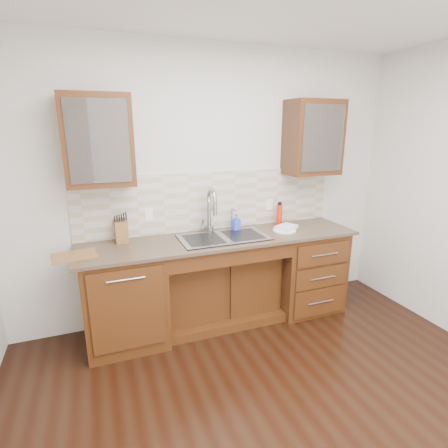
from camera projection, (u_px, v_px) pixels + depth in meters
name	position (u px, v px, depth m)	size (l,w,h in m)	color
ground	(298.00, 435.00, 2.33)	(4.00, 3.50, 0.10)	black
wall_back	(210.00, 186.00, 3.58)	(4.00, 0.10, 2.70)	beige
base_cabinet_left	(125.00, 297.00, 3.18)	(0.70, 0.62, 0.88)	#593014
base_cabinet_center	(220.00, 286.00, 3.60)	(1.20, 0.44, 0.70)	#593014
base_cabinet_right	(304.00, 268.00, 3.82)	(0.70, 0.62, 0.88)	#593014
countertop	(223.00, 239.00, 3.36)	(2.70, 0.65, 0.03)	#84705B
backsplash	(212.00, 201.00, 3.56)	(2.70, 0.02, 0.59)	beige
sink	(224.00, 246.00, 3.37)	(0.84, 0.46, 0.19)	#9E9EA5
faucet	(209.00, 213.00, 3.47)	(0.04, 0.04, 0.40)	#999993
filter_tap	(232.00, 218.00, 3.59)	(0.02, 0.02, 0.24)	#999993
upper_cabinet_left	(98.00, 141.00, 2.89)	(0.55, 0.34, 0.75)	#593014
upper_cabinet_right	(313.00, 138.00, 3.61)	(0.55, 0.34, 0.75)	#593014
outlet_left	(149.00, 215.00, 3.35)	(0.08, 0.01, 0.12)	white
outlet_right	(269.00, 205.00, 3.79)	(0.08, 0.01, 0.12)	white
soap_bottle	(236.00, 222.00, 3.56)	(0.08, 0.08, 0.17)	blue
water_bottle	(279.00, 215.00, 3.73)	(0.06, 0.06, 0.23)	red
plate	(284.00, 230.00, 3.56)	(0.24, 0.24, 0.01)	white
dish_towel	(286.00, 227.00, 3.58)	(0.22, 0.16, 0.03)	silver
knife_block	(121.00, 231.00, 3.22)	(0.11, 0.18, 0.20)	brown
cutting_board	(74.00, 256.00, 2.86)	(0.35, 0.24, 0.02)	brown
cup_left_a	(78.00, 148.00, 2.86)	(0.11, 0.11, 0.09)	silver
cup_left_b	(110.00, 147.00, 2.94)	(0.11, 0.11, 0.10)	white
cup_right_a	(300.00, 143.00, 3.57)	(0.12, 0.12, 0.09)	white
cup_right_b	(321.00, 143.00, 3.66)	(0.09, 0.09, 0.08)	white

